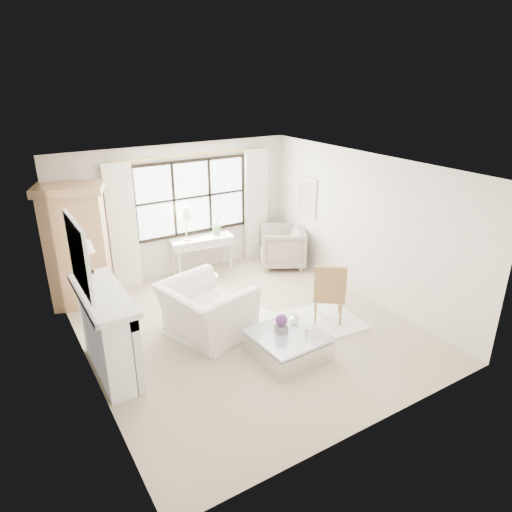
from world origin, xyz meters
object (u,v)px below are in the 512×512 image
object	(u,v)px
club_armchair	(206,310)
armoire	(77,246)
coffee_table	(288,345)
console_table	(203,255)

from	to	relation	value
club_armchair	armoire	bearing A→B (deg)	21.82
club_armchair	coffee_table	xyz separation A→B (m)	(0.77, -1.20, -0.26)
armoire	console_table	xyz separation A→B (m)	(2.46, 0.14, -0.74)
club_armchair	coffee_table	size ratio (longest dim) A/B	1.29
armoire	console_table	world-z (taller)	armoire
armoire	coffee_table	xyz separation A→B (m)	(2.23, -3.32, -0.96)
console_table	coffee_table	bearing A→B (deg)	-87.32
console_table	club_armchair	distance (m)	2.47
console_table	coffee_table	world-z (taller)	console_table
armoire	console_table	distance (m)	2.58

